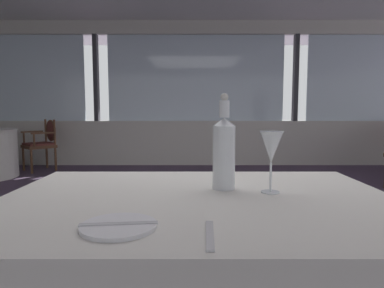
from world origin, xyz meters
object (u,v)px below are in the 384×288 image
Objects in this scene: wine_glass at (272,148)px; dining_chair_0_2 at (45,140)px; side_plate at (120,226)px; water_bottle at (225,151)px.

dining_chair_0_2 is at bearing 121.55° from wine_glass.
dining_chair_0_2 is (-2.43, 5.04, -0.23)m from side_plate.
water_bottle is at bearing 54.55° from side_plate.
water_bottle is 0.17m from wine_glass.
wine_glass is at bearing -20.63° from water_bottle.
side_plate is at bearing -125.45° from water_bottle.
water_bottle reaches higher than dining_chair_0_2.
water_bottle is (0.29, 0.41, 0.13)m from side_plate.
water_bottle reaches higher than side_plate.
side_plate is 5.60m from dining_chair_0_2.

